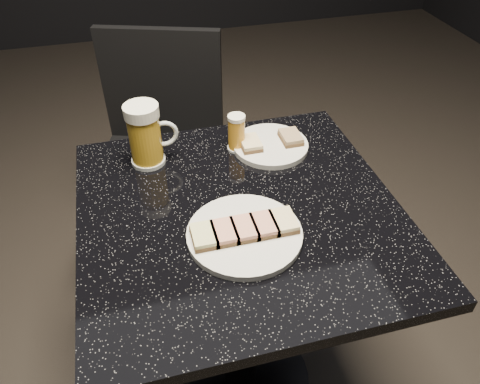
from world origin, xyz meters
name	(u,v)px	position (x,y,z in m)	size (l,w,h in m)	color
floor	(240,381)	(0.00, 0.00, 0.00)	(6.00, 6.00, 0.00)	black
plate_large	(244,234)	(-0.01, -0.08, 0.76)	(0.24, 0.24, 0.01)	silver
plate_small	(270,146)	(0.14, 0.21, 0.76)	(0.19, 0.19, 0.01)	silver
table	(240,280)	(0.00, 0.00, 0.51)	(0.70, 0.70, 0.75)	black
beer_mug	(146,135)	(-0.17, 0.23, 0.83)	(0.12, 0.08, 0.16)	silver
beer_tumbler	(236,133)	(0.05, 0.23, 0.80)	(0.05, 0.05, 0.10)	silver
chair	(160,147)	(-0.12, 0.66, 0.50)	(0.54, 0.54, 0.88)	black
canapes_on_plate_large	(245,229)	(-0.01, -0.08, 0.77)	(0.22, 0.07, 0.02)	#4C3521
canapes_on_plate_small	(271,140)	(0.14, 0.21, 0.77)	(0.16, 0.07, 0.02)	#4C3521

